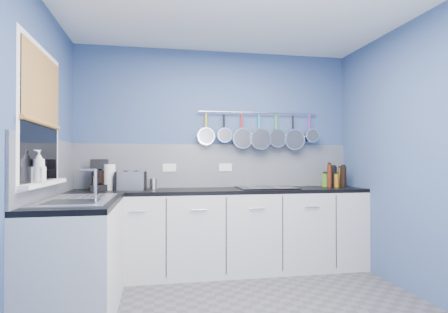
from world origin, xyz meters
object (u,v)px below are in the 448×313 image
object	(u,v)px
coffee_maker	(99,175)
canister	(153,184)
soap_bottle_b	(39,171)
soap_bottle_a	(39,166)
hob	(266,187)
paper_towel	(109,177)
toaster	(131,181)

from	to	relation	value
coffee_maker	canister	bearing A→B (deg)	-8.80
soap_bottle_b	soap_bottle_a	bearing A→B (deg)	-90.00
soap_bottle_a	hob	world-z (taller)	soap_bottle_a
soap_bottle_b	paper_towel	size ratio (longest dim) A/B	0.63
hob	paper_towel	bearing A→B (deg)	178.92
toaster	coffee_maker	bearing A→B (deg)	-179.77
soap_bottle_b	hob	size ratio (longest dim) A/B	0.27
coffee_maker	toaster	world-z (taller)	coffee_maker
canister	hob	bearing A→B (deg)	-4.15
soap_bottle_b	canister	distance (m)	1.47
soap_bottle_b	hob	world-z (taller)	soap_bottle_b
soap_bottle_a	hob	xyz separation A→B (m)	(2.05, 1.13, -0.26)
soap_bottle_a	hob	distance (m)	2.35
coffee_maker	hob	distance (m)	1.82
soap_bottle_a	coffee_maker	bearing A→B (deg)	78.63
hob	coffee_maker	bearing A→B (deg)	178.24
coffee_maker	hob	world-z (taller)	coffee_maker
paper_towel	canister	world-z (taller)	paper_towel
soap_bottle_a	canister	world-z (taller)	soap_bottle_a
soap_bottle_a	toaster	bearing A→B (deg)	63.17
canister	soap_bottle_a	bearing A→B (deg)	-123.36
soap_bottle_a	toaster	distance (m)	1.28
soap_bottle_a	coffee_maker	world-z (taller)	soap_bottle_a
soap_bottle_b	paper_towel	xyz separation A→B (m)	(0.35, 1.16, -0.10)
toaster	canister	xyz separation A→B (m)	(0.23, 0.09, -0.04)
soap_bottle_a	toaster	size ratio (longest dim) A/B	0.79
soap_bottle_b	canister	bearing A→B (deg)	56.61
soap_bottle_b	toaster	bearing A→B (deg)	63.14
coffee_maker	canister	distance (m)	0.57
soap_bottle_b	toaster	world-z (taller)	soap_bottle_b
canister	hob	distance (m)	1.25
paper_towel	coffee_maker	distance (m)	0.12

